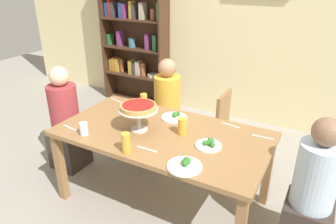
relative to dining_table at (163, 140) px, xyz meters
The scene contains 21 objects.
ground_plane 0.66m from the dining_table, ahead, with size 12.00×12.00×0.00m, color gray.
rear_partition 2.32m from the dining_table, 90.00° to the left, with size 8.00×0.12×2.80m, color beige.
dining_table is the anchor object (origin of this frame).
bookshelf 2.65m from the dining_table, 129.36° to the left, with size 1.10×0.30×2.21m.
diner_head_east 1.25m from the dining_table, ahead, with size 0.34×0.34×1.15m.
diner_head_west 1.22m from the dining_table, behind, with size 0.34×0.34×1.15m.
diner_far_left 0.91m from the dining_table, 116.24° to the left, with size 0.34×0.34×1.15m.
chair_far_right 0.92m from the dining_table, 65.29° to the left, with size 0.40×0.40×0.87m.
deep_dish_pizza_stand 0.35m from the dining_table, 161.55° to the right, with size 0.34×0.34×0.24m.
salad_plate_near_diner 0.46m from the dining_table, ahead, with size 0.21×0.21×0.07m.
salad_plate_far_diner 0.56m from the dining_table, 43.55° to the right, with size 0.25×0.25×0.07m.
salad_plate_spare 0.31m from the dining_table, 96.92° to the left, with size 0.24×0.24×0.07m.
beer_glass_amber_tall 0.45m from the dining_table, 100.92° to the right, with size 0.07×0.07×0.16m, color gold.
beer_glass_amber_short 0.54m from the dining_table, 140.74° to the left, with size 0.07×0.07×0.17m, color gold.
beer_glass_amber_spare 0.23m from the dining_table, 16.48° to the left, with size 0.08×0.08×0.15m, color gold.
water_glass_clear_near 0.68m from the dining_table, 147.14° to the right, with size 0.07×0.07×0.11m, color white.
cutlery_fork_near 0.83m from the dining_table, 156.20° to the right, with size 0.18×0.02×0.01m, color silver.
cutlery_knife_near 0.85m from the dining_table, 22.31° to the left, with size 0.18×0.02×0.01m, color silver.
cutlery_fork_far 0.63m from the dining_table, 40.14° to the left, with size 0.18×0.02×0.01m, color silver.
cutlery_knife_far 0.89m from the dining_table, 154.42° to the left, with size 0.18×0.02×0.01m, color silver.
cutlery_spare_fork 0.32m from the dining_table, 83.39° to the right, with size 0.18×0.02×0.01m, color silver.
Camera 1 is at (1.19, -2.06, 2.02)m, focal length 33.27 mm.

